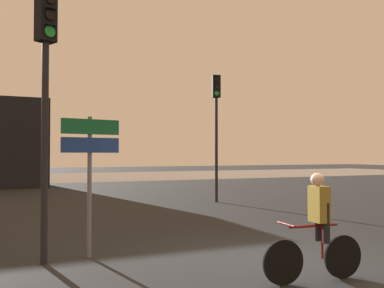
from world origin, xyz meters
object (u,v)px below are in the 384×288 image
(direction_sign_post, at_px, (90,160))
(cyclist, at_px, (317,226))
(traffic_light_far_right, at_px, (216,115))
(traffic_light_near_left, at_px, (46,74))

(direction_sign_post, height_order, cyclist, direction_sign_post)
(traffic_light_far_right, relative_size, traffic_light_near_left, 1.07)
(traffic_light_near_left, distance_m, direction_sign_post, 1.71)
(traffic_light_far_right, xyz_separation_m, cyclist, (-3.52, -10.14, -2.68))
(traffic_light_near_left, xyz_separation_m, cyclist, (3.65, -2.71, -2.48))
(traffic_light_far_right, xyz_separation_m, traffic_light_near_left, (-7.17, -7.43, -0.21))
(traffic_light_near_left, height_order, direction_sign_post, traffic_light_near_left)
(cyclist, bearing_deg, traffic_light_far_right, -14.80)
(traffic_light_near_left, xyz_separation_m, direction_sign_post, (0.81, 0.15, -1.50))
(traffic_light_far_right, bearing_deg, cyclist, 88.09)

